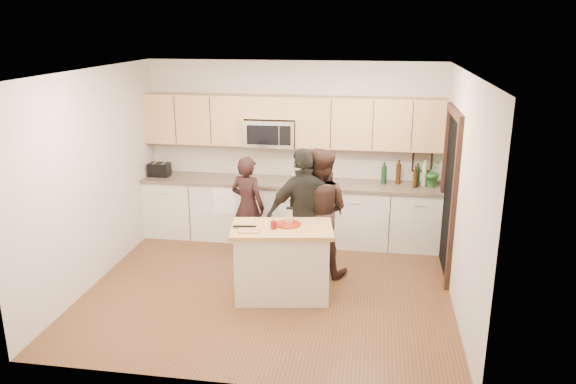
% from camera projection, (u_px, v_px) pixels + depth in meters
% --- Properties ---
extents(floor, '(4.50, 4.50, 0.00)m').
position_uv_depth(floor, '(269.00, 288.00, 7.13)').
color(floor, brown).
rests_on(floor, ground).
extents(room_shell, '(4.52, 4.02, 2.71)m').
position_uv_depth(room_shell, '(268.00, 155.00, 6.63)').
color(room_shell, '#BFB0A3').
rests_on(room_shell, ground).
extents(back_cabinetry, '(4.50, 0.66, 0.94)m').
position_uv_depth(back_cabinetry, '(290.00, 211.00, 8.59)').
color(back_cabinetry, beige).
rests_on(back_cabinetry, ground).
extents(upper_cabinetry, '(4.50, 0.33, 0.75)m').
position_uv_depth(upper_cabinetry, '(294.00, 120.00, 8.33)').
color(upper_cabinetry, tan).
rests_on(upper_cabinetry, ground).
extents(microwave, '(0.76, 0.41, 0.40)m').
position_uv_depth(microwave, '(271.00, 133.00, 8.40)').
color(microwave, silver).
rests_on(microwave, ground).
extents(doorway, '(0.06, 1.25, 2.20)m').
position_uv_depth(doorway, '(449.00, 188.00, 7.31)').
color(doorway, black).
rests_on(doorway, ground).
extents(framed_picture, '(0.30, 0.03, 0.38)m').
position_uv_depth(framed_picture, '(422.00, 159.00, 8.34)').
color(framed_picture, black).
rests_on(framed_picture, ground).
extents(dish_towel, '(0.34, 0.60, 0.48)m').
position_uv_depth(dish_towel, '(226.00, 191.00, 8.46)').
color(dish_towel, white).
rests_on(dish_towel, ground).
extents(island, '(1.29, 0.87, 0.90)m').
position_uv_depth(island, '(282.00, 261.00, 6.80)').
color(island, beige).
rests_on(island, ground).
extents(red_plate, '(0.31, 0.31, 0.02)m').
position_uv_depth(red_plate, '(288.00, 224.00, 6.74)').
color(red_plate, maroon).
rests_on(red_plate, island).
extents(box_grater, '(0.08, 0.06, 0.21)m').
position_uv_depth(box_grater, '(290.00, 215.00, 6.70)').
color(box_grater, silver).
rests_on(box_grater, red_plate).
extents(drink_glass, '(0.07, 0.07, 0.10)m').
position_uv_depth(drink_glass, '(274.00, 225.00, 6.59)').
color(drink_glass, maroon).
rests_on(drink_glass, island).
extents(cutting_board, '(0.28, 0.24, 0.02)m').
position_uv_depth(cutting_board, '(249.00, 230.00, 6.55)').
color(cutting_board, tan).
rests_on(cutting_board, island).
extents(tongs, '(0.28, 0.08, 0.02)m').
position_uv_depth(tongs, '(245.00, 226.00, 6.62)').
color(tongs, black).
rests_on(tongs, cutting_board).
extents(knife, '(0.22, 0.05, 0.01)m').
position_uv_depth(knife, '(251.00, 230.00, 6.53)').
color(knife, silver).
rests_on(knife, cutting_board).
extents(toaster, '(0.31, 0.22, 0.21)m').
position_uv_depth(toaster, '(160.00, 170.00, 8.71)').
color(toaster, black).
rests_on(toaster, back_cabinetry).
extents(bottle_cluster, '(0.65, 0.25, 0.38)m').
position_uv_depth(bottle_cluster, '(407.00, 174.00, 8.19)').
color(bottle_cluster, black).
rests_on(bottle_cluster, back_cabinetry).
extents(orchid, '(0.32, 0.32, 0.45)m').
position_uv_depth(orchid, '(434.00, 172.00, 8.10)').
color(orchid, '#28662B').
rests_on(orchid, back_cabinetry).
extents(woman_left, '(0.62, 0.51, 1.45)m').
position_uv_depth(woman_left, '(248.00, 206.00, 7.97)').
color(woman_left, black).
rests_on(woman_left, ground).
extents(woman_center, '(0.93, 0.78, 1.71)m').
position_uv_depth(woman_center, '(318.00, 212.00, 7.35)').
color(woman_center, '#301D18').
rests_on(woman_center, ground).
extents(woman_right, '(1.10, 0.83, 1.74)m').
position_uv_depth(woman_right, '(304.00, 215.00, 7.19)').
color(woman_right, black).
rests_on(woman_right, ground).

